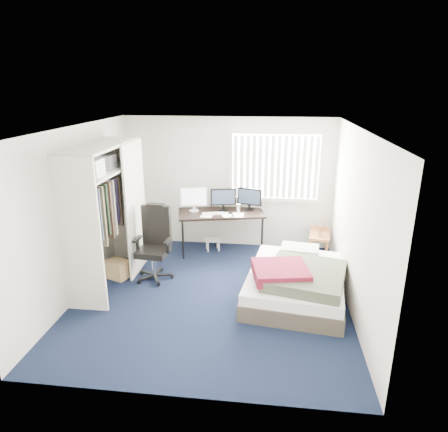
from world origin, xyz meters
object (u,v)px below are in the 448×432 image
desk (221,210)px  office_chair (155,250)px  nightstand (320,236)px  bed (296,281)px

desk → office_chair: (-0.94, -1.24, -0.33)m
office_chair → nightstand: 2.99m
bed → nightstand: bearing=72.2°
desk → bed: size_ratio=0.84×
nightstand → desk: bearing=176.5°
desk → nightstand: desk is taller
office_chair → bed: office_chair is taller
office_chair → desk: bearing=52.7°
office_chair → bed: bearing=-10.5°
nightstand → bed: nightstand is taller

